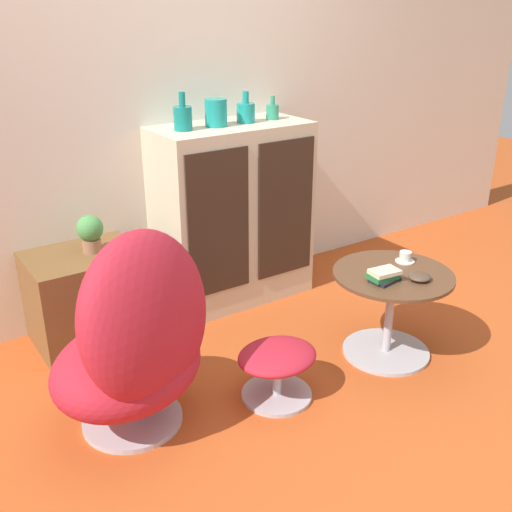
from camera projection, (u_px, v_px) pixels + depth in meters
ground_plane at (315, 401)px, 2.84m from camera, size 12.00×12.00×0.00m
wall_back at (166, 86)px, 3.41m from camera, size 6.40×0.06×2.60m
sideboard at (233, 214)px, 3.65m from camera, size 0.93×0.46×1.09m
tv_console at (87, 297)px, 3.27m from camera, size 0.58×0.47×0.51m
egg_chair at (137, 342)px, 2.50m from camera, size 0.92×0.90×0.95m
ottoman at (277, 363)px, 2.80m from camera, size 0.39×0.34×0.27m
coffee_table at (390, 306)px, 3.11m from camera, size 0.61×0.61×0.47m
vase_leftmost at (183, 117)px, 3.25m from camera, size 0.10×0.10×0.21m
vase_inner_left at (216, 113)px, 3.36m from camera, size 0.13×0.13×0.15m
vase_inner_right at (246, 112)px, 3.47m from camera, size 0.11×0.11×0.18m
vase_rightmost at (272, 111)px, 3.57m from camera, size 0.08×0.08×0.14m
potted_plant at (90, 232)px, 3.16m from camera, size 0.14×0.14×0.20m
teacup at (405, 258)px, 3.16m from camera, size 0.10×0.10×0.06m
book_stack at (384, 276)px, 2.94m from camera, size 0.16×0.12×0.06m
bowl at (419, 277)px, 2.95m from camera, size 0.11×0.11×0.04m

